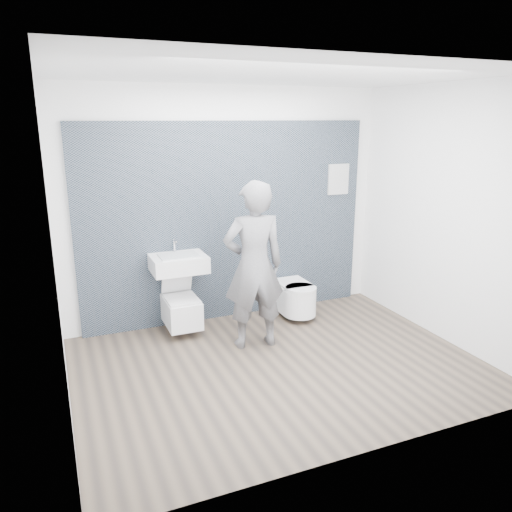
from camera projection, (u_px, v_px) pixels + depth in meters
name	position (u px, v px, depth m)	size (l,w,h in m)	color
ground	(279.00, 365.00, 5.08)	(4.00, 4.00, 0.00)	brown
room_shell	(281.00, 195.00, 4.62)	(4.00, 4.00, 4.00)	white
tile_wall	(230.00, 314.00, 6.39)	(3.60, 0.06, 2.40)	black
washbasin	(179.00, 263.00, 5.67)	(0.62, 0.46, 0.46)	white
toilet_square	(181.00, 310.00, 5.79)	(0.38, 0.54, 0.71)	white
toilet_rounded	(295.00, 298.00, 6.26)	(0.40, 0.68, 0.37)	white
info_placard	(333.00, 300.00, 6.91)	(0.29, 0.03, 0.39)	white
visitor	(254.00, 266.00, 5.30)	(0.66, 0.44, 1.82)	slate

